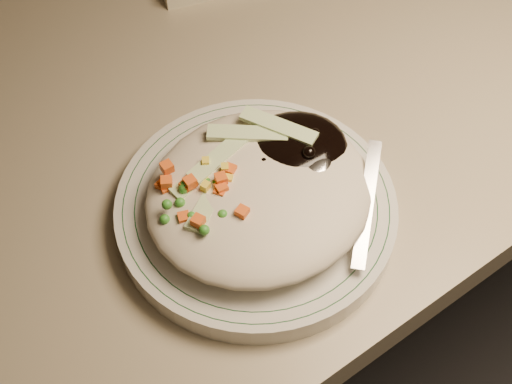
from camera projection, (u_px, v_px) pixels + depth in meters
desk at (198, 179)px, 0.89m from camera, size 1.40×0.70×0.74m
plate at (256, 210)px, 0.61m from camera, size 0.24×0.24×0.02m
plate_rim at (256, 203)px, 0.60m from camera, size 0.23×0.23×0.00m
meal at (261, 186)px, 0.59m from camera, size 0.21×0.19×0.05m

